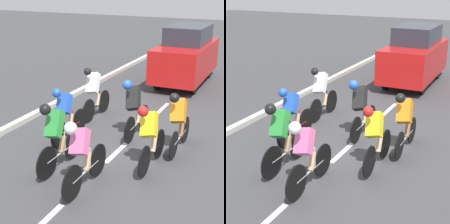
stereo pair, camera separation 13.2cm
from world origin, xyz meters
The scene contains 12 objects.
ground_plane centered at (0.00, 0.00, 0.00)m, with size 60.00×60.00×0.00m, color #424244.
lane_stripe_mid centered at (0.00, 0.27, 0.00)m, with size 0.12×1.40×0.01m, color white.
lane_stripe_far centered at (0.00, -2.93, 0.00)m, with size 0.12×1.40×0.01m, color white.
curb centered at (3.20, 0.27, 0.07)m, with size 0.20×25.18×0.14m, color beige.
cyclist_orange centered at (-1.25, -0.31, 0.79)m, with size 0.42×1.67×1.49m.
cyclist_yellow centered at (-0.94, 0.76, 0.77)m, with size 0.44×1.64×1.47m.
cyclist_pink centered at (-0.06, 2.13, 0.78)m, with size 0.42×1.72×1.47m.
cyclist_white centered at (1.56, -1.45, 0.80)m, with size 0.42×1.66×1.54m.
cyclist_black centered at (-0.01, -0.64, 0.83)m, with size 0.46×1.66×1.56m.
cyclist_blue centered at (1.40, 0.34, 0.75)m, with size 0.43×1.63×1.44m.
cyclist_green centered at (0.81, 1.66, 0.81)m, with size 0.42×1.74×1.54m.
support_car centered at (0.18, -6.35, 1.09)m, with size 1.70×4.00×2.19m.
Camera 2 is at (-3.43, 7.58, 3.90)m, focal length 60.00 mm.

